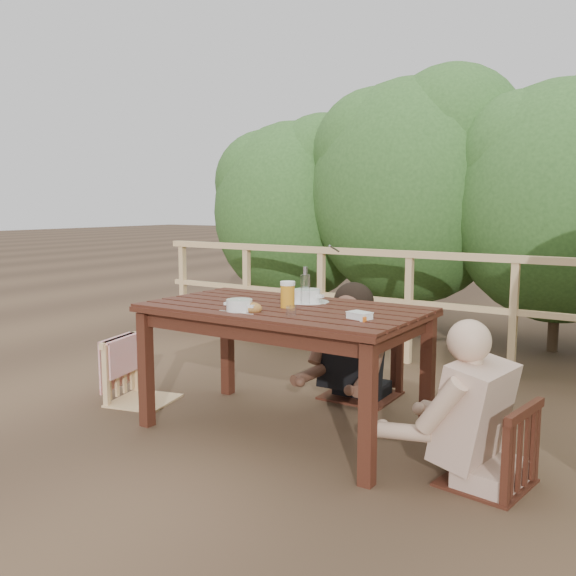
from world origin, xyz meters
The scene contains 16 objects.
ground centered at (0.00, 0.00, 0.00)m, with size 60.00×60.00×0.00m, color brown.
table centered at (0.00, 0.00, 0.39)m, with size 1.69×0.95×0.78m, color #35180F.
chair_left centered at (-1.16, -0.08, 0.43)m, with size 0.43×0.43×0.87m, color tan.
chair_far centered at (0.09, 0.89, 0.51)m, with size 0.50×0.50×1.01m, color #35180F.
chair_right centered at (1.28, -0.06, 0.42)m, with size 0.42×0.42×0.84m, color #35180F.
woman centered at (0.09, 0.91, 0.66)m, with size 0.53×0.65×1.32m, color black, non-canonical shape.
diner_right centered at (1.31, -0.06, 0.69)m, with size 0.55×0.68×1.37m, color tan, non-canonical shape.
railing centered at (0.00, 2.00, 0.51)m, with size 5.60×0.10×1.01m, color tan.
hedge_row centered at (0.40, 3.20, 1.90)m, with size 6.60×1.60×3.80m, color #2C4F20, non-canonical shape.
soup_near centered at (-0.11, -0.30, 0.82)m, with size 0.26×0.26×0.09m, color white.
soup_far centered at (0.03, 0.22, 0.83)m, with size 0.29×0.29×0.10m, color silver.
bread_roll centered at (-0.04, -0.27, 0.81)m, with size 0.12×0.09×0.07m, color #9D6434.
beer_glass centered at (0.06, -0.04, 0.87)m, with size 0.09×0.09×0.17m, color orange.
bottle centered at (0.08, 0.13, 0.90)m, with size 0.06×0.06×0.25m, color white.
tumbler centered at (0.23, -0.26, 0.82)m, with size 0.06×0.06×0.07m, color white.
butter_tub centered at (0.59, -0.14, 0.81)m, with size 0.13×0.09×0.05m, color silver.
Camera 1 is at (2.08, -3.11, 1.41)m, focal length 38.54 mm.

